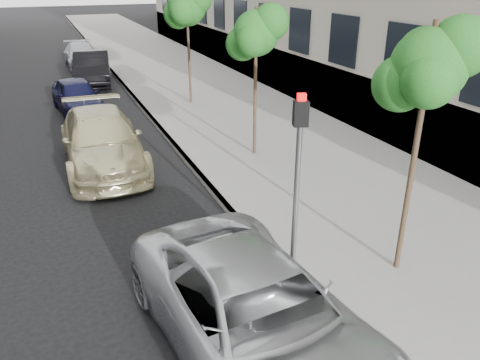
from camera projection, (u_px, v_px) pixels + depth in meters
sidewalk at (162, 64)px, 28.16m from camera, size 6.40×72.00×0.14m
curb at (109, 68)px, 27.06m from camera, size 0.15×72.00×0.14m
tree_near at (430, 67)px, 7.30m from camera, size 1.59×1.39×4.52m
tree_mid at (257, 33)px, 12.85m from camera, size 1.62×1.42×4.32m
tree_far at (187, 6)px, 18.20m from camera, size 1.83×1.63×4.72m
signal_pole at (298, 166)px, 7.92m from camera, size 0.28×0.24×3.32m
minivan at (257, 315)px, 6.69m from camera, size 2.91×5.50×1.47m
suv at (102, 140)px, 13.48m from camera, size 2.28×5.35×1.54m
sedan_blue at (77, 96)px, 18.64m from camera, size 1.99×4.05×1.33m
sedan_black at (92, 68)px, 23.16m from camera, size 2.29×4.96×1.57m
sedan_rear at (82, 55)px, 27.63m from camera, size 1.90×4.55×1.31m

